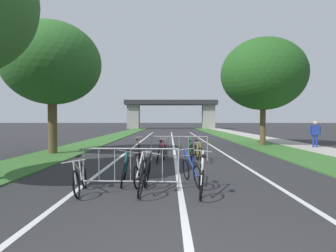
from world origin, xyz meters
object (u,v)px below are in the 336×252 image
(bicycle_orange_3, at_px, (139,150))
(bicycle_green_7, at_px, (192,151))
(bicycle_purple_8, at_px, (159,153))
(bicycle_white_10, at_px, (141,172))
(tree_left_pine_far, at_px, (52,64))
(crowd_barrier_second, at_px, (179,148))
(bicycle_red_2, at_px, (164,151))
(bicycle_teal_5, at_px, (125,170))
(bicycle_blue_9, at_px, (191,171))
(tree_right_oak_mid, at_px, (263,74))
(crowd_barrier_nearest, at_px, (131,168))
(pedestrian_waiting, at_px, (315,132))
(bicycle_black_4, at_px, (145,177))
(bicycle_silver_1, at_px, (80,178))
(bicycle_yellow_6, at_px, (199,153))
(bicycle_white_0, at_px, (201,178))

(bicycle_orange_3, bearing_deg, bicycle_green_7, -7.78)
(bicycle_purple_8, distance_m, bicycle_white_10, 4.16)
(bicycle_orange_3, relative_size, bicycle_white_10, 0.99)
(tree_left_pine_far, height_order, bicycle_purple_8, tree_left_pine_far)
(tree_left_pine_far, distance_m, bicycle_white_10, 9.59)
(bicycle_orange_3, bearing_deg, crowd_barrier_second, -19.51)
(bicycle_green_7, bearing_deg, bicycle_orange_3, -173.30)
(bicycle_red_2, xyz_separation_m, bicycle_teal_5, (-0.99, -4.99, 0.03))
(bicycle_orange_3, relative_size, bicycle_blue_9, 1.03)
(tree_right_oak_mid, distance_m, bicycle_white_10, 14.12)
(bicycle_blue_9, bearing_deg, crowd_barrier_nearest, -175.31)
(tree_left_pine_far, relative_size, pedestrian_waiting, 4.00)
(tree_right_oak_mid, bearing_deg, bicycle_blue_9, -117.06)
(crowd_barrier_nearest, bearing_deg, bicycle_black_4, -48.25)
(crowd_barrier_nearest, relative_size, bicycle_teal_5, 1.50)
(tree_left_pine_far, bearing_deg, bicycle_silver_1, -63.11)
(bicycle_yellow_6, xyz_separation_m, pedestrian_waiting, (7.74, 5.37, 0.67))
(bicycle_orange_3, bearing_deg, bicycle_silver_1, -102.58)
(crowd_barrier_nearest, distance_m, bicycle_red_2, 5.60)
(crowd_barrier_second, distance_m, bicycle_silver_1, 6.19)
(bicycle_white_10, bearing_deg, bicycle_green_7, 77.48)
(bicycle_red_2, bearing_deg, bicycle_white_0, -74.34)
(bicycle_white_0, height_order, pedestrian_waiting, pedestrian_waiting)
(bicycle_green_7, bearing_deg, pedestrian_waiting, 38.69)
(tree_left_pine_far, xyz_separation_m, crowd_barrier_second, (6.48, -2.01, -4.14))
(bicycle_purple_8, distance_m, bicycle_blue_9, 4.17)
(bicycle_red_2, bearing_deg, bicycle_yellow_6, -24.19)
(bicycle_blue_9, bearing_deg, bicycle_teal_5, 165.88)
(bicycle_silver_1, distance_m, bicycle_teal_5, 1.38)
(bicycle_silver_1, relative_size, bicycle_white_10, 0.97)
(bicycle_silver_1, xyz_separation_m, bicycle_white_10, (1.40, 0.87, -0.02))
(bicycle_teal_5, distance_m, bicycle_yellow_6, 4.80)
(bicycle_teal_5, distance_m, pedestrian_waiting, 13.96)
(bicycle_teal_5, bearing_deg, bicycle_orange_3, -92.81)
(bicycle_blue_9, bearing_deg, bicycle_silver_1, -173.98)
(crowd_barrier_second, relative_size, bicycle_orange_3, 1.53)
(bicycle_black_4, bearing_deg, pedestrian_waiting, 50.93)
(tree_right_oak_mid, distance_m, bicycle_green_7, 9.34)
(bicycle_blue_9, height_order, bicycle_white_10, bicycle_blue_9)
(bicycle_yellow_6, relative_size, bicycle_purple_8, 0.97)
(bicycle_orange_3, xyz_separation_m, bicycle_white_10, (0.62, -5.21, -0.02))
(bicycle_silver_1, distance_m, bicycle_yellow_6, 6.16)
(tree_right_oak_mid, distance_m, bicycle_black_4, 14.73)
(bicycle_yellow_6, bearing_deg, bicycle_red_2, -35.56)
(crowd_barrier_second, bearing_deg, tree_left_pine_far, 162.73)
(tree_left_pine_far, bearing_deg, bicycle_yellow_6, -19.03)
(bicycle_purple_8, height_order, pedestrian_waiting, pedestrian_waiting)
(bicycle_black_4, bearing_deg, bicycle_red_2, 90.03)
(bicycle_silver_1, relative_size, bicycle_teal_5, 0.96)
(bicycle_orange_3, distance_m, bicycle_white_10, 5.25)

